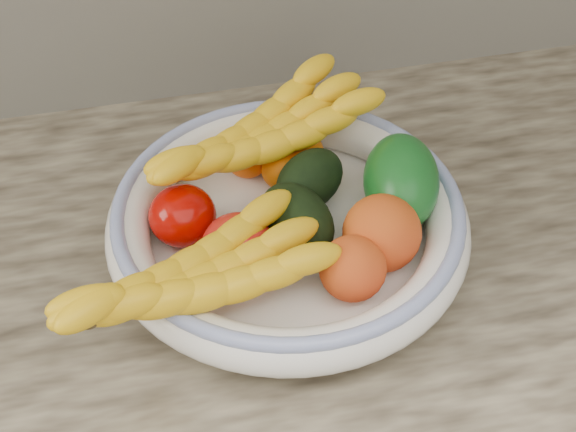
# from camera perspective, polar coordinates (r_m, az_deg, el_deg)

# --- Properties ---
(fruit_bowl) EXTENTS (0.39, 0.39, 0.08)m
(fruit_bowl) POSITION_cam_1_polar(r_m,az_deg,el_deg) (0.94, 0.00, -0.50)
(fruit_bowl) COLOR white
(fruit_bowl) RESTS_ON kitchen_counter
(clementine_back_left) EXTENTS (0.06, 0.06, 0.05)m
(clementine_back_left) POSITION_cam_1_polar(r_m,az_deg,el_deg) (1.02, -2.65, 3.83)
(clementine_back_left) COLOR #E85504
(clementine_back_left) RESTS_ON fruit_bowl
(clementine_back_right) EXTENTS (0.07, 0.07, 0.05)m
(clementine_back_right) POSITION_cam_1_polar(r_m,az_deg,el_deg) (1.02, 0.80, 4.06)
(clementine_back_right) COLOR orange
(clementine_back_right) RESTS_ON fruit_bowl
(clementine_back_mid) EXTENTS (0.06, 0.06, 0.05)m
(clementine_back_mid) POSITION_cam_1_polar(r_m,az_deg,el_deg) (1.00, -0.33, 3.00)
(clementine_back_mid) COLOR orange
(clementine_back_mid) RESTS_ON fruit_bowl
(clementine_extra) EXTENTS (0.05, 0.05, 0.05)m
(clementine_extra) POSITION_cam_1_polar(r_m,az_deg,el_deg) (1.00, 0.85, 2.95)
(clementine_extra) COLOR #F26005
(clementine_extra) RESTS_ON fruit_bowl
(tomato_left) EXTENTS (0.09, 0.09, 0.07)m
(tomato_left) POSITION_cam_1_polar(r_m,az_deg,el_deg) (0.94, -6.84, 0.02)
(tomato_left) COLOR #A30500
(tomato_left) RESTS_ON fruit_bowl
(tomato_near_left) EXTENTS (0.09, 0.09, 0.07)m
(tomato_near_left) POSITION_cam_1_polar(r_m,az_deg,el_deg) (0.90, -3.24, -2.01)
(tomato_near_left) COLOR red
(tomato_near_left) RESTS_ON fruit_bowl
(avocado_center) EXTENTS (0.10, 0.12, 0.07)m
(avocado_center) POSITION_cam_1_polar(r_m,az_deg,el_deg) (0.93, 0.57, -0.25)
(avocado_center) COLOR black
(avocado_center) RESTS_ON fruit_bowl
(avocado_right) EXTENTS (0.11, 0.11, 0.06)m
(avocado_right) POSITION_cam_1_polar(r_m,az_deg,el_deg) (0.97, 1.41, 2.37)
(avocado_right) COLOR black
(avocado_right) RESTS_ON fruit_bowl
(green_mango) EXTENTS (0.13, 0.14, 0.11)m
(green_mango) POSITION_cam_1_polar(r_m,az_deg,el_deg) (0.96, 7.31, 2.25)
(green_mango) COLOR #0E4B15
(green_mango) RESTS_ON fruit_bowl
(peach_front) EXTENTS (0.08, 0.08, 0.07)m
(peach_front) POSITION_cam_1_polar(r_m,az_deg,el_deg) (0.88, 4.20, -3.40)
(peach_front) COLOR orange
(peach_front) RESTS_ON fruit_bowl
(peach_right) EXTENTS (0.09, 0.09, 0.08)m
(peach_right) POSITION_cam_1_polar(r_m,az_deg,el_deg) (0.91, 6.09, -1.12)
(peach_right) COLOR orange
(peach_right) RESTS_ON fruit_bowl
(banana_bunch_back) EXTENTS (0.32, 0.24, 0.09)m
(banana_bunch_back) POSITION_cam_1_polar(r_m,az_deg,el_deg) (0.99, -1.77, 4.85)
(banana_bunch_back) COLOR yellow
(banana_bunch_back) RESTS_ON fruit_bowl
(banana_bunch_front) EXTENTS (0.32, 0.21, 0.08)m
(banana_bunch_front) POSITION_cam_1_polar(r_m,az_deg,el_deg) (0.85, -6.12, -4.40)
(banana_bunch_front) COLOR yellow
(banana_bunch_front) RESTS_ON fruit_bowl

